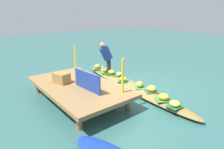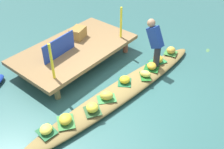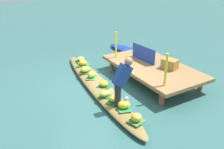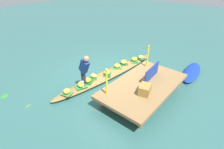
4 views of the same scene
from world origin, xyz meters
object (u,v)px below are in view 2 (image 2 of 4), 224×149
banana_bunch_3 (171,50)px  banana_bunch_6 (92,108)px  banana_bunch_1 (106,96)px  water_bottle (155,57)px  vendor_boat (120,92)px  banana_bunch_7 (65,119)px  banana_bunch_4 (158,59)px  vendor_person (155,41)px  market_banner (59,47)px  banana_bunch_0 (152,66)px  banana_bunch_5 (125,80)px  banana_bunch_2 (145,74)px  produce_crate (78,33)px  banana_bunch_8 (46,129)px

banana_bunch_3 → banana_bunch_6: 2.99m
banana_bunch_1 → water_bottle: 1.93m
banana_bunch_1 → banana_bunch_3: banana_bunch_1 is taller
vendor_boat → banana_bunch_7: 1.51m
banana_bunch_3 → water_bottle: water_bottle is taller
banana_bunch_6 → banana_bunch_4: bearing=-2.1°
vendor_person → market_banner: vendor_person is taller
banana_bunch_3 → market_banner: (-2.28, 1.90, 0.43)m
market_banner → banana_bunch_1: bearing=-102.5°
vendor_person → banana_bunch_4: bearing=-15.2°
banana_bunch_0 → banana_bunch_5: bearing=167.9°
banana_bunch_3 → market_banner: size_ratio=0.23×
banana_bunch_4 → banana_bunch_5: bearing=173.4°
vendor_person → water_bottle: vendor_person is taller
banana_bunch_2 → banana_bunch_6: banana_bunch_6 is taller
banana_bunch_1 → banana_bunch_6: bearing=-178.4°
banana_bunch_4 → market_banner: 2.54m
banana_bunch_3 → produce_crate: produce_crate is taller
banana_bunch_7 → vendor_person: size_ratio=0.24×
water_bottle → produce_crate: produce_crate is taller
vendor_person → banana_bunch_6: bearing=178.9°
vendor_person → water_bottle: 0.58m
market_banner → produce_crate: (0.92, 0.29, -0.10)m
water_bottle → market_banner: (-1.68, 1.75, 0.40)m
banana_bunch_7 → produce_crate: bearing=40.0°
banana_bunch_2 → market_banner: 2.21m
banana_bunch_8 → water_bottle: 3.37m
vendor_boat → vendor_person: size_ratio=4.41×
vendor_boat → produce_crate: (0.71, 2.05, 0.53)m
banana_bunch_7 → vendor_person: 2.87m
banana_bunch_3 → market_banner: bearing=140.2°
banana_bunch_2 → banana_bunch_3: 1.32m
banana_bunch_6 → market_banner: (0.71, 1.75, 0.43)m
banana_bunch_1 → banana_bunch_3: 2.53m
vendor_person → produce_crate: size_ratio=2.74×
vendor_boat → banana_bunch_8: size_ratio=21.01×
banana_bunch_7 → water_bottle: size_ratio=1.11×
banana_bunch_3 → banana_bunch_0: bearing=179.3°
banana_bunch_2 → banana_bunch_6: 1.68m
banana_bunch_2 → banana_bunch_5: (-0.51, 0.24, 0.01)m
banana_bunch_1 → produce_crate: bearing=60.0°
vendor_boat → vendor_person: 1.52m
banana_bunch_7 → banana_bunch_3: bearing=-5.4°
banana_bunch_6 → produce_crate: bearing=51.2°
banana_bunch_6 → water_bottle: 2.39m
vendor_person → banana_bunch_3: bearing=-7.8°
banana_bunch_2 → banana_bunch_4: bearing=7.9°
banana_bunch_2 → banana_bunch_8: banana_bunch_2 is taller
banana_bunch_7 → banana_bunch_8: bearing=166.0°
vendor_boat → banana_bunch_2: (0.75, -0.18, 0.17)m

